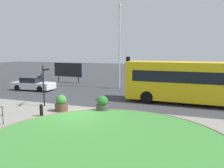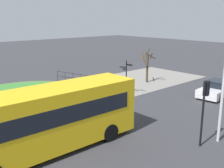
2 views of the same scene
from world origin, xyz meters
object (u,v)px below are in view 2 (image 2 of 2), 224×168
(bollard_foreground, at_px, (97,88))
(traffic_light_near, at_px, (205,99))
(planter_near_signpost, at_px, (85,101))
(bus_yellow, at_px, (47,119))
(street_tree_bare, at_px, (147,65))
(signpost_directional, at_px, (126,75))
(car_near_lane, at_px, (217,89))
(planter_kerbside, at_px, (103,92))

(bollard_foreground, distance_m, traffic_light_near, 12.39)
(planter_near_signpost, bearing_deg, bus_yellow, 38.65)
(street_tree_bare, bearing_deg, signpost_directional, 20.89)
(bollard_foreground, relative_size, planter_near_signpost, 0.75)
(bus_yellow, distance_m, street_tree_bare, 16.76)
(signpost_directional, height_order, bus_yellow, bus_yellow)
(car_near_lane, bearing_deg, bollard_foreground, -51.93)
(car_near_lane, height_order, planter_near_signpost, car_near_lane)
(bus_yellow, bearing_deg, signpost_directional, 25.81)
(planter_kerbside, bearing_deg, car_near_lane, 140.04)
(planter_near_signpost, bearing_deg, traffic_light_near, 95.50)
(signpost_directional, height_order, planter_near_signpost, signpost_directional)
(bus_yellow, bearing_deg, planter_near_signpost, 39.62)
(car_near_lane, bearing_deg, street_tree_bare, -88.92)
(bus_yellow, distance_m, planter_kerbside, 10.10)
(street_tree_bare, bearing_deg, planter_near_signpost, 12.72)
(planter_kerbside, bearing_deg, street_tree_bare, -170.75)
(traffic_light_near, distance_m, street_tree_bare, 14.58)
(bollard_foreground, relative_size, bus_yellow, 0.08)
(signpost_directional, distance_m, bus_yellow, 11.41)
(traffic_light_near, bearing_deg, bus_yellow, 136.72)
(bus_yellow, height_order, planter_kerbside, bus_yellow)
(planter_kerbside, distance_m, street_tree_bare, 7.25)
(traffic_light_near, xyz_separation_m, street_tree_bare, (-8.82, -11.59, -0.75))
(signpost_directional, xyz_separation_m, bus_yellow, (10.35, 4.79, -0.06))
(bus_yellow, distance_m, traffic_light_near, 8.21)
(traffic_light_near, bearing_deg, planter_kerbside, 73.70)
(bus_yellow, height_order, car_near_lane, bus_yellow)
(bus_yellow, bearing_deg, bollard_foreground, 39.70)
(car_near_lane, relative_size, planter_near_signpost, 4.18)
(car_near_lane, relative_size, planter_kerbside, 3.90)
(car_near_lane, relative_size, street_tree_bare, 1.25)
(signpost_directional, bearing_deg, street_tree_bare, -159.11)
(bollard_foreground, xyz_separation_m, traffic_light_near, (2.30, 11.98, 2.21))
(bollard_foreground, height_order, bus_yellow, bus_yellow)
(bus_yellow, bearing_deg, street_tree_bare, 24.55)
(bollard_foreground, xyz_separation_m, car_near_lane, (-7.18, 7.98, 0.23))
(traffic_light_near, height_order, planter_near_signpost, traffic_light_near)
(bollard_foreground, height_order, planter_kerbside, planter_kerbside)
(car_near_lane, bearing_deg, traffic_light_near, 18.95)
(signpost_directional, bearing_deg, bus_yellow, 24.84)
(traffic_light_near, relative_size, street_tree_bare, 0.98)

